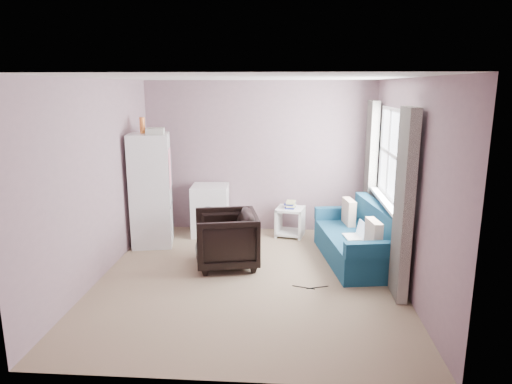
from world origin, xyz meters
TOP-DOWN VIEW (x-y plane):
  - room at (0.02, 0.01)m, footprint 3.84×4.24m
  - armchair at (-0.35, 0.42)m, footprint 0.91×0.95m
  - fridge at (-1.60, 1.21)m, footprint 0.70×0.69m
  - washing_machine at (-0.79, 1.75)m, footprint 0.61×0.62m
  - side_table at (0.53, 1.76)m, footprint 0.51×0.51m
  - sofa at (1.50, 0.71)m, footprint 1.07×1.88m
  - window_dressing at (1.78, 0.70)m, footprint 0.17×2.62m
  - floor_cables at (0.78, -0.23)m, footprint 0.44×0.11m

SIDE VIEW (x-z plane):
  - floor_cables at x=0.78m, z-range 0.00..0.01m
  - side_table at x=0.53m, z-range -0.02..0.57m
  - sofa at x=1.50m, z-range -0.11..0.69m
  - armchair at x=-0.35m, z-range 0.00..0.83m
  - washing_machine at x=-0.79m, z-range 0.02..0.84m
  - fridge at x=-1.60m, z-range -0.10..1.85m
  - window_dressing at x=1.78m, z-range 0.02..2.20m
  - room at x=0.02m, z-range -0.02..2.52m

